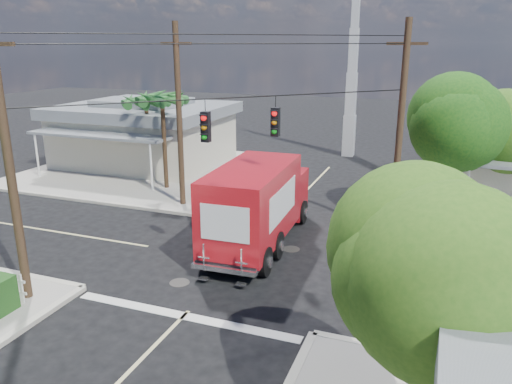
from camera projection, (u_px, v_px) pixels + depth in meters
The scene contains 13 objects.
ground at pixel (238, 261), 19.14m from camera, with size 120.00×120.00×0.00m, color black.
sidewalk_nw at pixel (148, 170), 32.54m from camera, with size 14.12×14.12×0.14m.
road_markings at pixel (222, 277), 17.82m from camera, with size 32.00×32.00×0.01m.
building_nw at pixel (145, 132), 33.72m from camera, with size 10.80×10.20×4.30m.
radio_tower at pixel (352, 78), 35.27m from camera, with size 0.80×0.80×17.00m.
tree_ne_front at pixel (452, 122), 21.39m from camera, with size 4.21×4.14×6.66m.
tree_ne_back at pixel (512, 131), 22.66m from camera, with size 3.77×3.66×5.82m.
tree_se at pixel (436, 271), 9.12m from camera, with size 3.67×3.54×5.62m.
palm_nw_front at pixel (162, 100), 26.94m from camera, with size 3.01×3.08×5.59m.
palm_nw_back at pixel (146, 103), 29.07m from camera, with size 3.01×3.08×5.19m.
utility_poles at pixel (215, 131), 19.77m from camera, with size 12.00×10.68×9.00m.
vending_boxes at pixel (425, 214), 22.31m from camera, with size 1.90×0.50×1.10m.
delivery_truck at pixel (258, 204), 20.24m from camera, with size 2.84×8.09×3.46m.
Camera 1 is at (6.84, -16.19, 8.05)m, focal length 35.00 mm.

